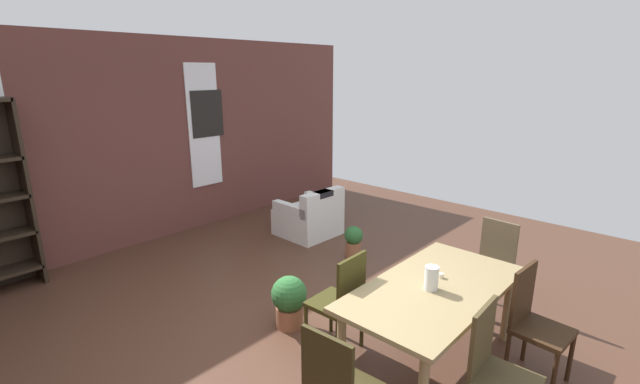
# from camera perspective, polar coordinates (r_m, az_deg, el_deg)

# --- Properties ---
(ground_plane) EXTENTS (10.41, 10.41, 0.00)m
(ground_plane) POSITION_cam_1_polar(r_m,az_deg,el_deg) (4.20, -2.65, -19.96)
(ground_plane) COLOR #4F3123
(back_wall_brick) EXTENTS (9.01, 0.12, 2.93)m
(back_wall_brick) POSITION_cam_1_polar(r_m,az_deg,el_deg) (6.54, -25.64, 5.50)
(back_wall_brick) COLOR brown
(back_wall_brick) RESTS_ON ground
(window_pane_1) EXTENTS (0.55, 0.02, 1.90)m
(window_pane_1) POSITION_cam_1_polar(r_m,az_deg,el_deg) (7.09, -15.02, 8.39)
(window_pane_1) COLOR white
(dining_table) EXTENTS (1.75, 0.90, 0.73)m
(dining_table) POSITION_cam_1_polar(r_m,az_deg,el_deg) (3.82, 14.77, -13.00)
(dining_table) COLOR #958055
(dining_table) RESTS_ON ground
(vase_on_table) EXTENTS (0.11, 0.11, 0.20)m
(vase_on_table) POSITION_cam_1_polar(r_m,az_deg,el_deg) (3.67, 14.43, -10.90)
(vase_on_table) COLOR silver
(vase_on_table) RESTS_ON dining_table
(tealight_candle_0) EXTENTS (0.04, 0.04, 0.04)m
(tealight_candle_0) POSITION_cam_1_polar(r_m,az_deg,el_deg) (3.92, 15.63, -10.53)
(tealight_candle_0) COLOR silver
(tealight_candle_0) RESTS_ON dining_table
(dining_chair_head_right) EXTENTS (0.43, 0.43, 0.95)m
(dining_chair_head_right) POSITION_cam_1_polar(r_m,az_deg,el_deg) (4.91, 21.66, -8.68)
(dining_chair_head_right) COLOR brown
(dining_chair_head_right) RESTS_ON ground
(dining_chair_near_right) EXTENTS (0.43, 0.43, 0.95)m
(dining_chair_near_right) POSITION_cam_1_polar(r_m,az_deg,el_deg) (4.01, 26.31, -14.93)
(dining_chair_near_right) COLOR #352112
(dining_chair_near_right) RESTS_ON ground
(dining_chair_near_left) EXTENTS (0.41, 0.41, 0.95)m
(dining_chair_near_left) POSITION_cam_1_polar(r_m,az_deg,el_deg) (3.36, 22.10, -20.79)
(dining_chair_near_left) COLOR #4A3D23
(dining_chair_near_left) RESTS_ON ground
(dining_chair_far_left) EXTENTS (0.41, 0.41, 0.95)m
(dining_chair_far_left) POSITION_cam_1_polar(r_m,az_deg,el_deg) (3.92, 2.77, -13.94)
(dining_chair_far_left) COLOR #343111
(dining_chair_far_left) RESTS_ON ground
(armchair_white) EXTENTS (0.82, 0.82, 0.75)m
(armchair_white) POSITION_cam_1_polar(r_m,az_deg,el_deg) (6.64, -1.34, -3.37)
(armchair_white) COLOR white
(armchair_white) RESTS_ON ground
(potted_plant_by_shelf) EXTENTS (0.35, 0.35, 0.52)m
(potted_plant_by_shelf) POSITION_cam_1_polar(r_m,az_deg,el_deg) (4.38, -4.08, -13.93)
(potted_plant_by_shelf) COLOR #9E6042
(potted_plant_by_shelf) RESTS_ON ground
(potted_plant_corner) EXTENTS (0.25, 0.25, 0.43)m
(potted_plant_corner) POSITION_cam_1_polar(r_m,az_deg,el_deg) (5.91, 4.42, -6.41)
(potted_plant_corner) COLOR #9E6042
(potted_plant_corner) RESTS_ON ground
(framed_picture) EXTENTS (0.56, 0.03, 0.72)m
(framed_picture) POSITION_cam_1_polar(r_m,az_deg,el_deg) (7.11, -14.63, 9.92)
(framed_picture) COLOR black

